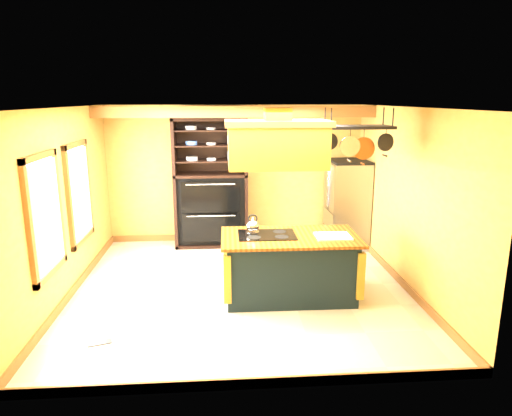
{
  "coord_description": "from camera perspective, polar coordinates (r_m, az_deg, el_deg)",
  "views": [
    {
      "loc": [
        -0.25,
        -6.48,
        2.83
      ],
      "look_at": [
        0.25,
        0.3,
        1.18
      ],
      "focal_mm": 32.0,
      "sensor_mm": 36.0,
      "label": 1
    }
  ],
  "objects": [
    {
      "name": "ceiling_beam",
      "position": [
        8.19,
        -2.54,
        11.93
      ],
      "size": [
        5.0,
        0.15,
        0.2
      ],
      "primitive_type": "cube",
      "color": "brown",
      "rests_on": "ceiling"
    },
    {
      "name": "ceiling",
      "position": [
        6.49,
        -2.08,
        12.46
      ],
      "size": [
        5.0,
        5.0,
        0.0
      ],
      "primitive_type": "plane",
      "rotation": [
        3.14,
        0.0,
        0.0
      ],
      "color": "white",
      "rests_on": "wall_back"
    },
    {
      "name": "kitchen_island",
      "position": [
        6.65,
        4.2,
        -7.2
      ],
      "size": [
        1.96,
        1.1,
        1.11
      ],
      "rotation": [
        0.0,
        0.0,
        -0.01
      ],
      "color": "black",
      "rests_on": "floor"
    },
    {
      "name": "hutch",
      "position": [
        8.92,
        -5.61,
        1.34
      ],
      "size": [
        1.4,
        0.63,
        2.48
      ],
      "color": "black",
      "rests_on": "floor"
    },
    {
      "name": "refrigerator",
      "position": [
        8.95,
        11.27,
        0.24
      ],
      "size": [
        0.72,
        0.84,
        1.65
      ],
      "color": "gray",
      "rests_on": "floor"
    },
    {
      "name": "range_hood",
      "position": [
        6.22,
        2.66,
        8.18
      ],
      "size": [
        1.4,
        0.79,
        0.8
      ],
      "color": "#AF842B",
      "rests_on": "ceiling"
    },
    {
      "name": "pot_rack",
      "position": [
        6.44,
        12.59,
        9.04
      ],
      "size": [
        0.97,
        0.46,
        0.71
      ],
      "color": "black",
      "rests_on": "ceiling"
    },
    {
      "name": "wall_back",
      "position": [
        9.11,
        -2.61,
        4.26
      ],
      "size": [
        5.0,
        0.02,
        2.7
      ],
      "primitive_type": "cube",
      "color": "#C39347",
      "rests_on": "floor"
    },
    {
      "name": "wall_front",
      "position": [
        4.26,
        -0.61,
        -6.73
      ],
      "size": [
        5.0,
        0.02,
        2.7
      ],
      "primitive_type": "cube",
      "color": "#C39347",
      "rests_on": "floor"
    },
    {
      "name": "floor",
      "position": [
        7.08,
        -1.89,
        -9.95
      ],
      "size": [
        5.0,
        5.0,
        0.0
      ],
      "primitive_type": "plane",
      "color": "beige",
      "rests_on": "ground"
    },
    {
      "name": "wall_right",
      "position": [
        7.2,
        18.34,
        1.05
      ],
      "size": [
        0.02,
        5.0,
        2.7
      ],
      "primitive_type": "cube",
      "color": "#C39347",
      "rests_on": "floor"
    },
    {
      "name": "window_far",
      "position": [
        7.56,
        -21.21,
        1.78
      ],
      "size": [
        0.06,
        1.06,
        1.56
      ],
      "color": "brown",
      "rests_on": "wall_left"
    },
    {
      "name": "wall_left",
      "position": [
        7.02,
        -22.82,
        0.37
      ],
      "size": [
        0.02,
        5.0,
        2.7
      ],
      "primitive_type": "cube",
      "color": "#C39347",
      "rests_on": "floor"
    },
    {
      "name": "floor_register",
      "position": [
        5.93,
        -18.97,
        -15.63
      ],
      "size": [
        0.3,
        0.19,
        0.01
      ],
      "primitive_type": "cube",
      "rotation": [
        0.0,
        0.0,
        0.28
      ],
      "color": "black",
      "rests_on": "floor"
    },
    {
      "name": "window_near",
      "position": [
        6.26,
        -24.82,
        -0.86
      ],
      "size": [
        0.06,
        1.06,
        1.56
      ],
      "color": "brown",
      "rests_on": "wall_left"
    }
  ]
}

